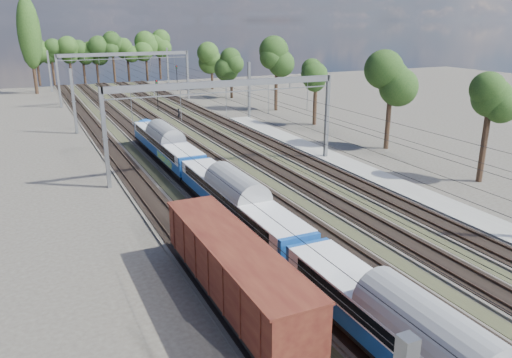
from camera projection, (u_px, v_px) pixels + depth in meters
name	position (u px, v px, depth m)	size (l,w,h in m)	color
ground	(464.00, 335.00, 23.89)	(220.00, 220.00, 0.00)	#47423A
track_bed	(182.00, 140.00, 62.63)	(21.00, 130.00, 0.34)	#47423A
platform	(389.00, 182.00, 45.96)	(3.00, 70.00, 0.30)	gray
catenary	(166.00, 82.00, 67.47)	(25.65, 130.00, 9.00)	gray
tree_belt	(150.00, 52.00, 102.69)	(38.41, 99.97, 12.20)	black
poplar	(29.00, 34.00, 98.81)	(4.40, 4.40, 19.04)	black
emu_train	(239.00, 197.00, 35.72)	(2.70, 57.18, 3.95)	black
freight_boxcar	(233.00, 269.00, 25.60)	(2.91, 14.03, 3.62)	black
worker	(179.00, 114.00, 75.89)	(0.60, 0.39, 1.65)	black
signal_near	(157.00, 91.00, 82.21)	(0.36, 0.34, 5.09)	black
signal_far	(177.00, 75.00, 105.72)	(0.33, 0.30, 5.33)	black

